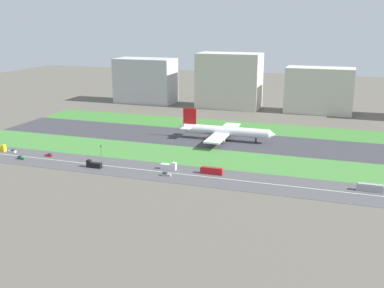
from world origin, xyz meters
The scene contains 21 objects.
ground_plane centered at (0.00, 0.00, 0.00)m, with size 800.00×800.00×0.00m, color #5B564C.
runway centered at (0.00, 0.00, 0.05)m, with size 280.00×46.00×0.10m, color #38383D.
grass_median_north centered at (0.00, 41.00, 0.05)m, with size 280.00×36.00×0.10m, color #3D7A33.
grass_median_south centered at (0.00, -41.00, 0.05)m, with size 280.00×36.00×0.10m, color #427F38.
highway centered at (0.00, -73.00, 0.05)m, with size 280.00×28.00×0.10m, color #4C4C4F.
highway_centerline centered at (0.00, -73.00, 0.11)m, with size 266.00×0.50×0.01m, color silver.
airliner centered at (16.76, 0.00, 6.23)m, with size 65.00×56.00×19.70m.
truck_0 centered at (-33.69, -78.00, 1.67)m, with size 8.40×2.50×4.00m.
truck_1 centered at (-103.52, -68.00, 1.67)m, with size 8.40×2.50×4.00m.
bus_1 centered at (104.14, -68.00, 1.82)m, with size 11.60×2.50×3.50m.
bus_0 centered at (28.63, -68.00, 1.82)m, with size 11.60×2.50×3.50m.
car_2 centered at (-80.22, -78.00, 0.92)m, with size 4.40×1.80×2.00m.
car_1 centered at (-68.68, -68.00, 0.92)m, with size 4.40×1.80×2.00m.
car_0 centered at (-94.36, -68.00, 0.92)m, with size 4.40×1.80×2.00m.
car_4 centered at (7.78, -78.00, 0.92)m, with size 4.40×1.80×2.00m.
truck_2 centered at (5.31, -68.00, 1.67)m, with size 8.40×2.50×4.00m.
traffic_light centered at (-39.41, -60.01, 4.29)m, with size 0.36×0.50×7.20m.
terminal_building centered at (-90.00, 114.00, 20.65)m, with size 54.80×28.93×41.29m, color #B2B2B7.
hangar_building centered at (-9.11, 114.00, 24.02)m, with size 55.24×29.08×48.04m, color beige.
office_tower centered at (68.34, 114.00, 19.00)m, with size 54.95×24.62×38.01m, color beige.
fuel_tank_west centered at (-13.51, 159.00, 6.96)m, with size 22.33×22.33×13.91m, color silver.
Camera 1 is at (90.60, -281.29, 76.15)m, focal length 42.99 mm.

